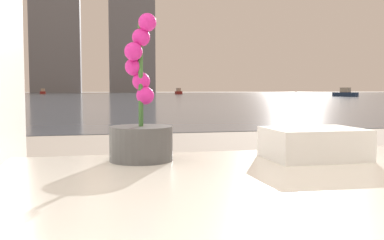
% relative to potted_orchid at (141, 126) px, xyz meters
% --- Properties ---
extents(potted_orchid, '(0.16, 0.16, 0.37)m').
position_rel_potted_orchid_xyz_m(potted_orchid, '(0.00, 0.00, 0.00)').
color(potted_orchid, '#4C4C4C').
rests_on(potted_orchid, bathtub).
extents(towel_stack, '(0.24, 0.18, 0.08)m').
position_rel_potted_orchid_xyz_m(towel_stack, '(0.44, -0.07, -0.05)').
color(towel_stack, white).
rests_on(towel_stack, bathtub).
extents(harbor_water, '(180.00, 110.00, 0.01)m').
position_rel_potted_orchid_xyz_m(harbor_water, '(0.55, 61.12, -0.65)').
color(harbor_water, slate).
rests_on(harbor_water, ground_plane).
extents(harbor_boat_0, '(2.18, 2.70, 0.99)m').
position_rel_potted_orchid_xyz_m(harbor_boat_0, '(26.70, 41.48, -0.30)').
color(harbor_boat_0, navy).
rests_on(harbor_boat_0, harbor_water).
extents(harbor_boat_3, '(1.10, 2.80, 1.03)m').
position_rel_potted_orchid_xyz_m(harbor_boat_3, '(13.36, 70.38, -0.28)').
color(harbor_boat_3, maroon).
rests_on(harbor_boat_3, harbor_water).
extents(harbor_boat_4, '(1.05, 2.68, 0.99)m').
position_rel_potted_orchid_xyz_m(harbor_boat_4, '(-9.80, 80.97, -0.30)').
color(harbor_boat_4, maroon).
rests_on(harbor_boat_4, harbor_water).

